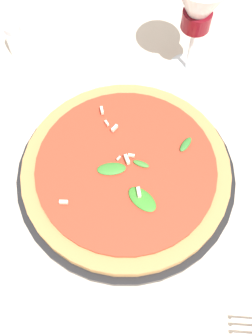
# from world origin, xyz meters

# --- Properties ---
(ground_plane) EXTENTS (6.00, 6.00, 0.00)m
(ground_plane) POSITION_xyz_m (0.00, 0.00, 0.00)
(ground_plane) COLOR beige
(pizza_arugula_main) EXTENTS (0.33, 0.33, 0.05)m
(pizza_arugula_main) POSITION_xyz_m (0.01, 0.03, 0.02)
(pizza_arugula_main) COLOR black
(pizza_arugula_main) RESTS_ON ground_plane
(wine_glass) EXTENTS (0.09, 0.09, 0.18)m
(wine_glass) POSITION_xyz_m (0.02, -0.21, 0.13)
(wine_glass) COLOR white
(wine_glass) RESTS_ON ground_plane
(shaker_pepper) EXTENTS (0.03, 0.03, 0.07)m
(shaker_pepper) POSITION_xyz_m (0.30, -0.10, 0.03)
(shaker_pepper) COLOR silver
(shaker_pepper) RESTS_ON ground_plane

